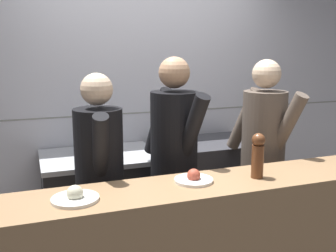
{
  "coord_description": "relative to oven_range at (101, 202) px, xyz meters",
  "views": [
    {
      "loc": [
        -1.06,
        -2.22,
        1.78
      ],
      "look_at": [
        -0.01,
        0.7,
        1.15
      ],
      "focal_mm": 42.0,
      "sensor_mm": 36.0,
      "label": 1
    }
  ],
  "objects": [
    {
      "name": "chef_sous",
      "position": [
        0.45,
        -0.63,
        0.52
      ],
      "size": [
        0.43,
        0.74,
        1.71
      ],
      "rotation": [
        0.0,
        0.0,
        0.26
      ],
      "color": "black",
      "rests_on": "ground_plane"
    },
    {
      "name": "plated_dish_main",
      "position": [
        -0.34,
        -1.23,
        0.56
      ],
      "size": [
        0.25,
        0.25,
        0.09
      ],
      "color": "white",
      "rests_on": "pass_counter"
    },
    {
      "name": "prep_counter",
      "position": [
        1.0,
        -0.0,
        0.01
      ],
      "size": [
        0.92,
        0.65,
        0.9
      ],
      "color": "#38383D",
      "rests_on": "ground_plane"
    },
    {
      "name": "pepper_mill",
      "position": [
        0.78,
        -1.23,
        0.69
      ],
      "size": [
        0.08,
        0.08,
        0.29
      ],
      "color": "brown",
      "rests_on": "pass_counter"
    },
    {
      "name": "chef_head_cook",
      "position": [
        -0.12,
        -0.7,
        0.46
      ],
      "size": [
        0.36,
        0.71,
        1.61
      ],
      "rotation": [
        0.0,
        0.0,
        -0.11
      ],
      "color": "black",
      "rests_on": "ground_plane"
    },
    {
      "name": "wall_back_tiled",
      "position": [
        0.51,
        0.4,
        0.86
      ],
      "size": [
        8.0,
        0.06,
        2.6
      ],
      "color": "silver",
      "rests_on": "ground_plane"
    },
    {
      "name": "plated_dish_appetiser",
      "position": [
        0.37,
        -1.17,
        0.56
      ],
      "size": [
        0.24,
        0.24,
        0.08
      ],
      "color": "white",
      "rests_on": "pass_counter"
    },
    {
      "name": "chef_line",
      "position": [
        1.19,
        -0.66,
        0.5
      ],
      "size": [
        0.44,
        0.72,
        1.69
      ],
      "rotation": [
        0.0,
        0.0,
        0.34
      ],
      "color": "black",
      "rests_on": "ground_plane"
    },
    {
      "name": "oven_range",
      "position": [
        0.0,
        0.0,
        0.0
      ],
      "size": [
        0.98,
        0.71,
        0.87
      ],
      "color": "#232326",
      "rests_on": "ground_plane"
    },
    {
      "name": "stock_pot",
      "position": [
        -0.03,
        -0.02,
        0.56
      ],
      "size": [
        0.26,
        0.26,
        0.24
      ],
      "color": "#2D2D33",
      "rests_on": "oven_range"
    }
  ]
}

